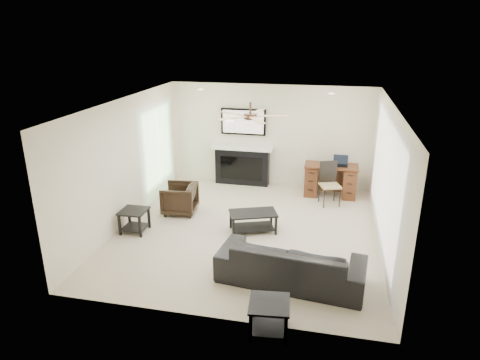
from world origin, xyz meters
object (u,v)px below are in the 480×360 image
at_px(coffee_table, 253,222).
at_px(desk, 330,180).
at_px(fireplace_unit, 242,148).
at_px(sofa, 291,263).
at_px(armchair, 180,199).

xyz_separation_m(coffee_table, desk, (1.43, 2.24, 0.18)).
distance_m(fireplace_unit, desk, 2.30).
bearing_deg(desk, coffee_table, -122.48).
height_order(fireplace_unit, desk, fireplace_unit).
bearing_deg(sofa, coffee_table, -54.07).
xyz_separation_m(fireplace_unit, desk, (2.19, -0.37, -0.57)).
bearing_deg(coffee_table, sofa, -81.28).
bearing_deg(sofa, fireplace_unit, -61.79).
relative_size(armchair, desk, 0.58).
bearing_deg(coffee_table, armchair, 141.43).
height_order(sofa, desk, desk).
distance_m(sofa, armchair, 3.37).
bearing_deg(desk, armchair, -151.61).
distance_m(coffee_table, desk, 2.66).
distance_m(sofa, fireplace_unit, 4.57).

